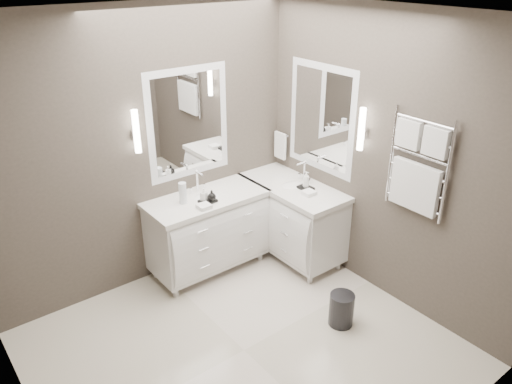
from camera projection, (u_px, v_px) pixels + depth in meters
floor at (244, 351)px, 4.24m from camera, size 3.20×3.00×0.01m
ceiling at (239, 15)px, 3.08m from camera, size 3.20×3.00×0.01m
wall_back at (148, 152)px, 4.73m from camera, size 3.20×0.01×2.70m
wall_front at (414, 315)px, 2.59m from camera, size 3.20×0.01×2.70m
wall_left at (10, 291)px, 2.77m from camera, size 0.01×3.00×2.70m
wall_right at (383, 160)px, 4.55m from camera, size 0.01×3.00×2.70m
vanity_back at (208, 228)px, 5.16m from camera, size 1.24×0.59×0.97m
vanity_right at (292, 215)px, 5.41m from camera, size 0.59×1.24×0.97m
mirror_back at (189, 123)px, 4.88m from camera, size 0.90×0.02×1.10m
mirror_right at (321, 118)px, 5.03m from camera, size 0.02×0.90×1.10m
sconce_back at (136, 132)px, 4.50m from camera, size 0.06×0.06×0.40m
sconce_right at (361, 130)px, 4.56m from camera, size 0.06×0.06×0.40m
towel_bar_corner at (280, 145)px, 5.58m from camera, size 0.03×0.22×0.30m
towel_ladder at (417, 170)px, 4.22m from camera, size 0.06×0.58×0.90m
waste_bin at (341, 309)px, 4.49m from camera, size 0.28×0.28×0.31m
amenity_tray_back at (208, 201)px, 4.88m from camera, size 0.17×0.13×0.02m
amenity_tray_right at (306, 188)px, 5.16m from camera, size 0.12×0.16×0.02m
water_bottle at (183, 193)px, 4.82m from camera, size 0.08×0.08×0.21m
soap_bottle_a at (204, 194)px, 4.85m from camera, size 0.07×0.07×0.12m
soap_bottle_b at (212, 195)px, 4.85m from camera, size 0.10×0.10×0.11m
soap_bottle_c at (306, 179)px, 5.12m from camera, size 0.07×0.07×0.17m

